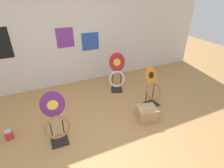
# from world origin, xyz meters

# --- Properties ---
(ground_plane) EXTENTS (14.00, 14.00, 0.00)m
(ground_plane) POSITION_xyz_m (0.00, 0.00, 0.00)
(ground_plane) COLOR #B7844C
(wall_back) EXTENTS (8.00, 0.07, 2.60)m
(wall_back) POSITION_xyz_m (-0.00, 2.49, 1.30)
(wall_back) COLOR silver
(wall_back) RESTS_ON ground_plane
(toilet_seat_display_crimson_swirl) EXTENTS (0.45, 0.39, 0.95)m
(toilet_seat_display_crimson_swirl) POSITION_xyz_m (0.96, 1.60, 0.46)
(toilet_seat_display_crimson_swirl) COLOR black
(toilet_seat_display_crimson_swirl) RESTS_ON ground_plane
(toilet_seat_display_orange_sun) EXTENTS (0.41, 0.38, 0.85)m
(toilet_seat_display_orange_sun) POSITION_xyz_m (1.39, 0.73, 0.41)
(toilet_seat_display_orange_sun) COLOR black
(toilet_seat_display_orange_sun) RESTS_ON ground_plane
(toilet_seat_display_purple_note) EXTENTS (0.42, 0.29, 0.97)m
(toilet_seat_display_purple_note) POSITION_xyz_m (-0.66, 0.45, 0.44)
(toilet_seat_display_purple_note) COLOR black
(toilet_seat_display_purple_note) RESTS_ON ground_plane
(paint_can) EXTENTS (0.14, 0.14, 0.17)m
(paint_can) POSITION_xyz_m (-1.43, 0.87, 0.09)
(paint_can) COLOR red
(paint_can) RESTS_ON ground_plane
(storage_box) EXTENTS (0.42, 0.39, 0.27)m
(storage_box) POSITION_xyz_m (1.01, 0.34, 0.13)
(storage_box) COLOR tan
(storage_box) RESTS_ON ground_plane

